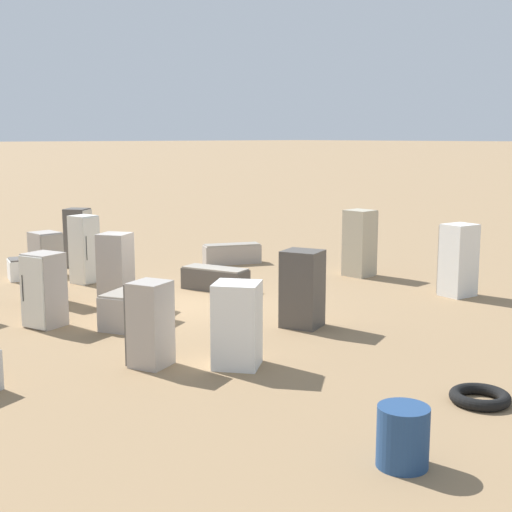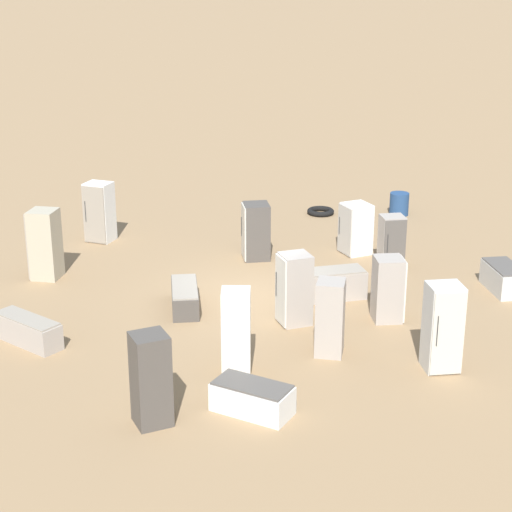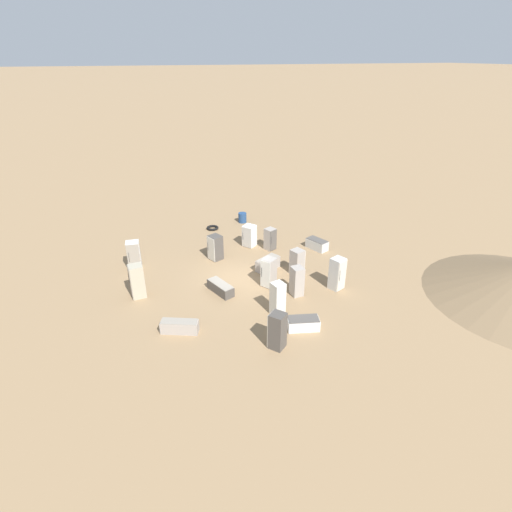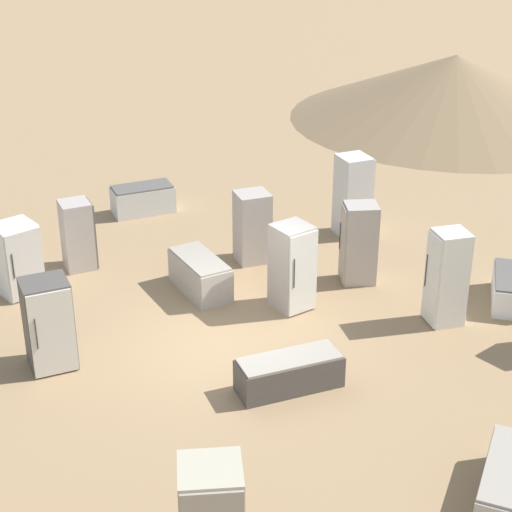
{
  "view_description": "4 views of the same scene",
  "coord_description": "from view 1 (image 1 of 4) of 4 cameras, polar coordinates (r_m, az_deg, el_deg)",
  "views": [
    {
      "loc": [
        13.36,
        -9.84,
        3.97
      ],
      "look_at": [
        0.97,
        1.05,
        1.19
      ],
      "focal_mm": 50.0,
      "sensor_mm": 36.0,
      "label": 1
    },
    {
      "loc": [
        -19.67,
        -4.83,
        8.23
      ],
      "look_at": [
        -1.01,
        -0.41,
        1.51
      ],
      "focal_mm": 60.0,
      "sensor_mm": 36.0,
      "label": 2
    },
    {
      "loc": [
        -19.5,
        6.24,
        11.92
      ],
      "look_at": [
        -0.01,
        -1.11,
        1.34
      ],
      "focal_mm": 28.0,
      "sensor_mm": 36.0,
      "label": 3
    },
    {
      "loc": [
        -0.08,
        13.27,
        8.14
      ],
      "look_at": [
        -0.53,
        0.18,
        1.87
      ],
      "focal_mm": 60.0,
      "sensor_mm": 36.0,
      "label": 4
    }
  ],
  "objects": [
    {
      "name": "discarded_fridge_13",
      "position": [
        18.63,
        -3.27,
        -1.83
      ],
      "size": [
        1.87,
        1.19,
        0.6
      ],
      "rotation": [
        0.0,
        0.0,
        1.91
      ],
      "color": "#4C4742",
      "rests_on": "ground_plane"
    },
    {
      "name": "discarded_fridge_8",
      "position": [
        19.93,
        -13.56,
        0.51
      ],
      "size": [
        0.75,
        0.71,
        1.86
      ],
      "rotation": [
        0.0,
        0.0,
        4.94
      ],
      "color": "silver",
      "rests_on": "ground_plane"
    },
    {
      "name": "discarded_fridge_6",
      "position": [
        18.54,
        15.87,
        -0.31
      ],
      "size": [
        0.78,
        0.84,
        1.82
      ],
      "rotation": [
        0.0,
        0.0,
        1.45
      ],
      "color": "white",
      "rests_on": "ground_plane"
    },
    {
      "name": "ground_plane",
      "position": [
        17.06,
        -4.8,
        -3.93
      ],
      "size": [
        1000.0,
        1000.0,
        0.0
      ],
      "primitive_type": "plane",
      "color": "#937551"
    },
    {
      "name": "discarded_fridge_12",
      "position": [
        22.44,
        -14.03,
        1.41
      ],
      "size": [
        0.92,
        0.91,
        1.8
      ],
      "rotation": [
        0.0,
        0.0,
        5.38
      ],
      "color": "#4C4742",
      "rests_on": "ground_plane"
    },
    {
      "name": "discarded_fridge_14",
      "position": [
        21.08,
        -17.14,
        -0.89
      ],
      "size": [
        1.1,
        1.66,
        0.6
      ],
      "rotation": [
        0.0,
        0.0,
        6.01
      ],
      "color": "white",
      "rests_on": "ground_plane"
    },
    {
      "name": "discarded_fridge_3",
      "position": [
        15.0,
        3.76,
        -2.62
      ],
      "size": [
        0.98,
        0.97,
        1.63
      ],
      "rotation": [
        0.0,
        0.0,
        0.38
      ],
      "color": "#4C4742",
      "rests_on": "ground_plane"
    },
    {
      "name": "discarded_fridge_1",
      "position": [
        22.46,
        -1.93,
        0.18
      ],
      "size": [
        1.25,
        1.86,
        0.63
      ],
      "rotation": [
        0.0,
        0.0,
        2.72
      ],
      "color": "#A89E93",
      "rests_on": "ground_plane"
    },
    {
      "name": "discarded_fridge_0",
      "position": [
        20.61,
        8.31,
        1.04
      ],
      "size": [
        0.77,
        0.8,
        1.9
      ],
      "rotation": [
        0.0,
        0.0,
        0.06
      ],
      "color": "#B2A88E",
      "rests_on": "ground_plane"
    },
    {
      "name": "rusty_barrel",
      "position": [
        9.08,
        11.66,
        -13.96
      ],
      "size": [
        0.64,
        0.64,
        0.76
      ],
      "color": "navy",
      "rests_on": "ground_plane"
    },
    {
      "name": "scrap_tire",
      "position": [
        11.46,
        17.48,
        -10.7
      ],
      "size": [
        0.91,
        0.91,
        0.18
      ],
      "color": "black",
      "rests_on": "ground_plane"
    },
    {
      "name": "discarded_fridge_9",
      "position": [
        15.62,
        -16.6,
        -2.62
      ],
      "size": [
        0.86,
        0.87,
        1.57
      ],
      "rotation": [
        0.0,
        0.0,
        3.46
      ],
      "color": "#A89E93",
      "rests_on": "ground_plane"
    },
    {
      "name": "discarded_fridge_4",
      "position": [
        15.42,
        -9.91,
        -4.06
      ],
      "size": [
        1.35,
        1.72,
        0.76
      ],
      "rotation": [
        0.0,
        0.0,
        3.62
      ],
      "color": "#A89E93",
      "rests_on": "ground_plane"
    },
    {
      "name": "discarded_fridge_2",
      "position": [
        12.41,
        -1.51,
        -5.5
      ],
      "size": [
        1.07,
        1.07,
        1.49
      ],
      "rotation": [
        0.0,
        0.0,
        0.66
      ],
      "color": "white",
      "rests_on": "ground_plane"
    },
    {
      "name": "discarded_fridge_5",
      "position": [
        12.57,
        -8.49,
        -5.4
      ],
      "size": [
        0.83,
        0.82,
        1.5
      ],
      "rotation": [
        0.0,
        0.0,
        1.96
      ],
      "color": "#A89E93",
      "rests_on": "ground_plane"
    },
    {
      "name": "discarded_fridge_11",
      "position": [
        17.18,
        -11.14,
        -1.05
      ],
      "size": [
        0.94,
        0.96,
        1.72
      ],
      "rotation": [
        0.0,
        0.0,
        0.57
      ],
      "color": "#A89E93",
      "rests_on": "ground_plane"
    },
    {
      "name": "discarded_fridge_7",
      "position": [
        17.96,
        -16.41,
        -0.84
      ],
      "size": [
        0.74,
        0.63,
        1.7
      ],
      "rotation": [
        0.0,
        0.0,
        4.76
      ],
      "color": "#A89E93",
      "rests_on": "ground_plane"
    }
  ]
}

